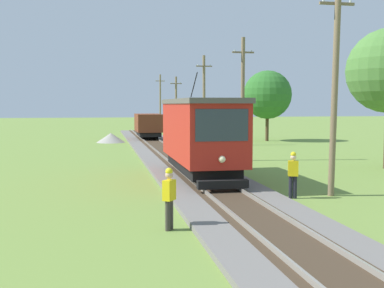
# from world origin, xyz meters

# --- Properties ---
(red_tram) EXTENTS (2.60, 8.54, 4.79)m
(red_tram) POSITION_xyz_m (0.00, 19.09, 2.19)
(red_tram) COLOR red
(red_tram) RESTS_ON rail_right
(freight_car) EXTENTS (2.40, 5.20, 2.31)m
(freight_car) POSITION_xyz_m (0.00, 44.11, 1.56)
(freight_car) COLOR brown
(freight_car) RESTS_ON rail_right
(utility_pole_near_tram) EXTENTS (1.40, 0.47, 8.35)m
(utility_pole_near_tram) POSITION_xyz_m (4.21, 14.26, 4.27)
(utility_pole_near_tram) COLOR #7A664C
(utility_pole_near_tram) RESTS_ON ground
(utility_pole_mid) EXTENTS (1.40, 0.28, 7.74)m
(utility_pole_mid) POSITION_xyz_m (4.21, 26.31, 3.97)
(utility_pole_mid) COLOR #7A664C
(utility_pole_mid) RESTS_ON ground
(utility_pole_far) EXTENTS (1.40, 0.47, 7.78)m
(utility_pole_far) POSITION_xyz_m (4.21, 37.77, 3.99)
(utility_pole_far) COLOR #7A664C
(utility_pole_far) RESTS_ON ground
(utility_pole_distant) EXTENTS (1.40, 0.32, 6.85)m
(utility_pole_distant) POSITION_xyz_m (4.21, 53.40, 3.52)
(utility_pole_distant) COLOR #7A664C
(utility_pole_distant) RESTS_ON ground
(utility_pole_horizon) EXTENTS (1.40, 0.55, 8.03)m
(utility_pole_horizon) POSITION_xyz_m (4.21, 68.85, 4.11)
(utility_pole_horizon) COLOR #7A664C
(utility_pole_horizon) RESTS_ON ground
(gravel_pile) EXTENTS (2.68, 2.68, 0.89)m
(gravel_pile) POSITION_xyz_m (-3.69, 42.64, 0.44)
(gravel_pile) COLOR #9E998E
(gravel_pile) RESTS_ON ground
(track_worker) EXTENTS (0.42, 0.45, 1.78)m
(track_worker) POSITION_xyz_m (-2.71, 10.50, 0.98)
(track_worker) COLOR #38332D
(track_worker) RESTS_ON ground
(second_worker) EXTENTS (0.44, 0.35, 1.78)m
(second_worker) POSITION_xyz_m (2.54, 14.16, 0.98)
(second_worker) COLOR black
(second_worker) RESTS_ON ground
(tree_right_near) EXTENTS (4.71, 4.71, 6.86)m
(tree_right_near) POSITION_xyz_m (11.39, 41.71, 4.50)
(tree_right_near) COLOR #4C3823
(tree_right_near) RESTS_ON ground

